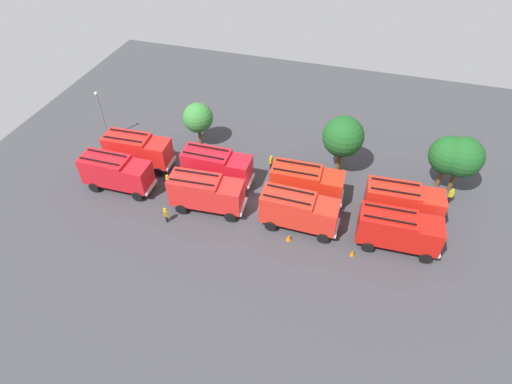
% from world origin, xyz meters
% --- Properties ---
extents(ground_plane, '(64.35, 64.35, 0.00)m').
position_xyz_m(ground_plane, '(0.00, 0.00, 0.00)').
color(ground_plane, '#38383D').
extents(fire_truck_0, '(7.23, 2.82, 3.88)m').
position_xyz_m(fire_truck_0, '(-14.10, -1.91, 2.15)').
color(fire_truck_0, red).
rests_on(fire_truck_0, ground).
extents(fire_truck_1, '(7.35, 3.16, 3.88)m').
position_xyz_m(fire_truck_1, '(-4.33, -2.14, 2.15)').
color(fire_truck_1, red).
rests_on(fire_truck_1, ground).
extents(fire_truck_2, '(7.24, 2.85, 3.88)m').
position_xyz_m(fire_truck_2, '(4.65, -2.00, 2.15)').
color(fire_truck_2, red).
rests_on(fire_truck_2, ground).
extents(fire_truck_3, '(7.27, 2.94, 3.88)m').
position_xyz_m(fire_truck_3, '(13.45, -1.87, 2.15)').
color(fire_truck_3, red).
rests_on(fire_truck_3, ground).
extents(fire_truck_4, '(7.31, 3.05, 3.88)m').
position_xyz_m(fire_truck_4, '(-13.84, 2.03, 2.15)').
color(fire_truck_4, red).
rests_on(fire_truck_4, ground).
extents(fire_truck_5, '(7.22, 2.79, 3.88)m').
position_xyz_m(fire_truck_5, '(-4.74, 1.82, 2.15)').
color(fire_truck_5, red).
rests_on(fire_truck_5, ground).
extents(fire_truck_6, '(7.26, 2.91, 3.88)m').
position_xyz_m(fire_truck_6, '(4.54, 1.93, 2.15)').
color(fire_truck_6, red).
rests_on(fire_truck_6, ground).
extents(fire_truck_7, '(7.31, 3.03, 3.88)m').
position_xyz_m(fire_truck_7, '(13.71, 1.85, 2.15)').
color(fire_truck_7, red).
rests_on(fire_truck_7, ground).
extents(firefighter_0, '(0.40, 0.48, 1.67)m').
position_xyz_m(firefighter_0, '(0.07, 5.56, 0.93)').
color(firefighter_0, black).
rests_on(firefighter_0, ground).
extents(firefighter_1, '(0.45, 0.30, 1.78)m').
position_xyz_m(firefighter_1, '(-5.28, 4.85, 1.01)').
color(firefighter_1, black).
rests_on(firefighter_1, ground).
extents(firefighter_2, '(0.46, 0.47, 1.68)m').
position_xyz_m(firefighter_2, '(-7.42, -4.91, 0.94)').
color(firefighter_2, black).
rests_on(firefighter_2, ground).
extents(firefighter_3, '(0.44, 0.29, 1.75)m').
position_xyz_m(firefighter_3, '(18.43, 5.44, 0.99)').
color(firefighter_3, black).
rests_on(firefighter_3, ground).
extents(firefighter_4, '(0.32, 0.46, 1.75)m').
position_xyz_m(firefighter_4, '(-9.24, -0.59, 0.99)').
color(firefighter_4, black).
rests_on(firefighter_4, ground).
extents(tree_0, '(3.39, 3.39, 5.25)m').
position_xyz_m(tree_0, '(-9.06, 7.67, 3.53)').
color(tree_0, brown).
rests_on(tree_0, ground).
extents(tree_1, '(4.26, 4.26, 6.60)m').
position_xyz_m(tree_1, '(7.10, 7.34, 4.44)').
color(tree_1, brown).
rests_on(tree_1, ground).
extents(tree_2, '(3.84, 3.84, 5.95)m').
position_xyz_m(tree_2, '(17.44, 7.76, 4.00)').
color(tree_2, brown).
rests_on(tree_2, ground).
extents(tree_3, '(4.02, 4.02, 6.23)m').
position_xyz_m(tree_3, '(18.64, 7.55, 4.19)').
color(tree_3, brown).
rests_on(tree_3, ground).
extents(traffic_cone_0, '(0.48, 0.48, 0.68)m').
position_xyz_m(traffic_cone_0, '(4.26, -3.88, 0.34)').
color(traffic_cone_0, '#F2600C').
rests_on(traffic_cone_0, ground).
extents(traffic_cone_1, '(0.40, 0.40, 0.57)m').
position_xyz_m(traffic_cone_1, '(3.61, 4.63, 0.29)').
color(traffic_cone_1, '#F2600C').
rests_on(traffic_cone_1, ground).
extents(traffic_cone_2, '(0.41, 0.41, 0.58)m').
position_xyz_m(traffic_cone_2, '(10.04, -4.00, 0.29)').
color(traffic_cone_2, '#F2600C').
rests_on(traffic_cone_2, ground).
extents(lamppost, '(0.36, 0.36, 6.08)m').
position_xyz_m(lamppost, '(-20.18, 5.69, 3.59)').
color(lamppost, slate).
rests_on(lamppost, ground).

